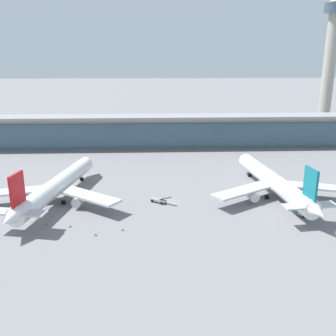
{
  "coord_description": "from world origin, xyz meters",
  "views": [
    {
      "loc": [
        -5.07,
        -105.59,
        42.37
      ],
      "look_at": [
        0.0,
        13.06,
        6.95
      ],
      "focal_mm": 41.12,
      "sensor_mm": 36.0,
      "label": 1
    }
  ],
  "objects": [
    {
      "name": "ground_plane",
      "position": [
        0.0,
        0.0,
        0.0
      ],
      "size": [
        1200.0,
        1200.0,
        0.0
      ],
      "primitive_type": "plane",
      "color": "slate"
    },
    {
      "name": "service_truck_mid_apron_grey",
      "position": [
        -3.15,
        0.49,
        0.81
      ],
      "size": [
        6.33,
        5.03,
        2.7
      ],
      "color": "gray",
      "rests_on": "ground"
    },
    {
      "name": "airliner_left_stand",
      "position": [
        -33.6,
        2.4,
        4.76
      ],
      "size": [
        42.82,
        56.42,
        15.12
      ],
      "color": "white",
      "rests_on": "ground"
    },
    {
      "name": "safety_cone_alpha",
      "position": [
        -26.15,
        -15.17,
        0.32
      ],
      "size": [
        0.62,
        0.62,
        0.7
      ],
      "color": "orange",
      "rests_on": "ground"
    },
    {
      "name": "safety_cone_bravo",
      "position": [
        -32.69,
        -13.32,
        0.32
      ],
      "size": [
        0.62,
        0.62,
        0.7
      ],
      "color": "orange",
      "rests_on": "ground"
    },
    {
      "name": "terminal_building",
      "position": [
        0.0,
        70.84,
        7.87
      ],
      "size": [
        183.6,
        12.8,
        15.2
      ],
      "color": "#9E998E",
      "rests_on": "ground"
    },
    {
      "name": "safety_cone_charlie",
      "position": [
        -19.02,
        -20.26,
        0.32
      ],
      "size": [
        0.62,
        0.62,
        0.7
      ],
      "color": "orange",
      "rests_on": "ground"
    },
    {
      "name": "service_truck_near_nose_grey",
      "position": [
        36.68,
        -10.92,
        0.81
      ],
      "size": [
        6.94,
        2.81,
        2.7
      ],
      "color": "gray",
      "rests_on": "ground"
    },
    {
      "name": "airliner_centre_stand",
      "position": [
        32.17,
        3.92,
        4.76
      ],
      "size": [
        43.36,
        56.76,
        15.12
      ],
      "color": "white",
      "rests_on": "ground"
    },
    {
      "name": "control_tower",
      "position": [
        92.01,
        106.84,
        40.97
      ],
      "size": [
        12.0,
        12.0,
        75.24
      ],
      "color": "#9E998E",
      "rests_on": "ground"
    },
    {
      "name": "safety_cone_delta",
      "position": [
        -12.64,
        -17.72,
        0.32
      ],
      "size": [
        0.62,
        0.62,
        0.7
      ],
      "color": "orange",
      "rests_on": "ground"
    }
  ]
}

